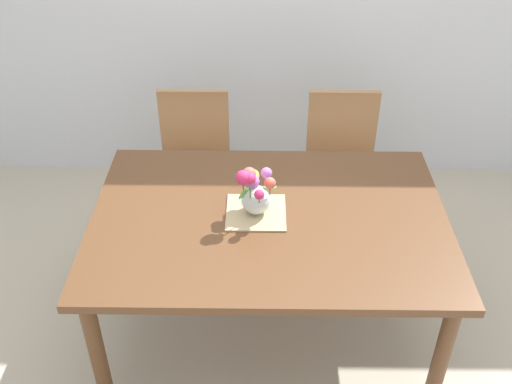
{
  "coord_description": "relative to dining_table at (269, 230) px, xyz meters",
  "views": [
    {
      "loc": [
        -0.03,
        -2.12,
        2.44
      ],
      "look_at": [
        -0.06,
        0.02,
        0.88
      ],
      "focal_mm": 41.32,
      "sensor_mm": 36.0,
      "label": 1
    }
  ],
  "objects": [
    {
      "name": "flower_vase",
      "position": [
        -0.07,
        0.03,
        0.2
      ],
      "size": [
        0.18,
        0.22,
        0.25
      ],
      "color": "silver",
      "rests_on": "placemat"
    },
    {
      "name": "ground_plane",
      "position": [
        0.0,
        0.0,
        -0.68
      ],
      "size": [
        12.0,
        12.0,
        0.0
      ],
      "primitive_type": "plane",
      "color": "#B7AD99"
    },
    {
      "name": "dining_table",
      "position": [
        0.0,
        0.0,
        0.0
      ],
      "size": [
        1.64,
        1.14,
        0.76
      ],
      "color": "brown",
      "rests_on": "ground_plane"
    },
    {
      "name": "chair_left",
      "position": [
        -0.45,
        0.91,
        -0.16
      ],
      "size": [
        0.42,
        0.42,
        0.9
      ],
      "rotation": [
        0.0,
        0.0,
        3.14
      ],
      "color": "#9E7047",
      "rests_on": "ground_plane"
    },
    {
      "name": "chair_right",
      "position": [
        0.45,
        0.91,
        -0.16
      ],
      "size": [
        0.42,
        0.42,
        0.9
      ],
      "rotation": [
        0.0,
        0.0,
        3.14
      ],
      "color": "#9E7047",
      "rests_on": "ground_plane"
    },
    {
      "name": "placemat",
      "position": [
        -0.06,
        0.02,
        0.09
      ],
      "size": [
        0.27,
        0.27,
        0.01
      ],
      "primitive_type": "cube",
      "color": "tan",
      "rests_on": "dining_table"
    }
  ]
}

